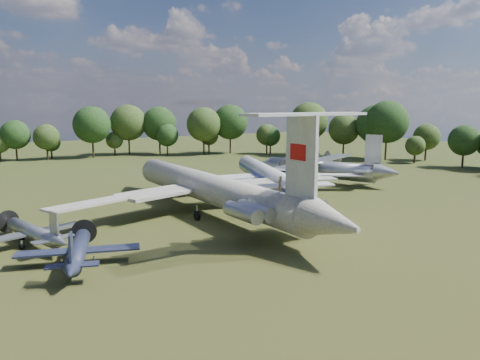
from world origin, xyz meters
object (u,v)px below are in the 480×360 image
il62_airliner (211,194)px  person_on_il62 (280,184)px  small_prop_northwest (34,236)px  an12_transport (320,171)px  small_prop_west (78,254)px  tu104_jet (268,179)px

il62_airliner → person_on_il62: bearing=-90.0°
small_prop_northwest → il62_airliner: bearing=-8.5°
small_prop_northwest → an12_transport: bearing=0.2°
il62_airliner → small_prop_northwest: il62_airliner is taller
an12_transport → small_prop_west: 59.51m
tu104_jet → small_prop_west: 43.87m
il62_airliner → small_prop_northwest: size_ratio=3.68×
tu104_jet → small_prop_west: bearing=-130.7°
an12_transport → small_prop_northwest: 58.71m
small_prop_west → small_prop_northwest: 9.87m
an12_transport → small_prop_west: an12_transport is taller
an12_transport → small_prop_northwest: size_ratio=2.05×
person_on_il62 → il62_airliner: bearing=-113.6°
il62_airliner → small_prop_west: size_ratio=3.68×
il62_airliner → an12_transport: il62_airliner is taller
il62_airliner → an12_transport: size_ratio=1.79×
tu104_jet → an12_transport: 16.10m
an12_transport → person_on_il62: person_on_il62 is taller
il62_airliner → an12_transport: (32.16, 12.92, -0.74)m
small_prop_northwest → tu104_jet: bearing=0.9°
il62_airliner → person_on_il62: 16.86m
small_prop_west → il62_airliner: bearing=48.3°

